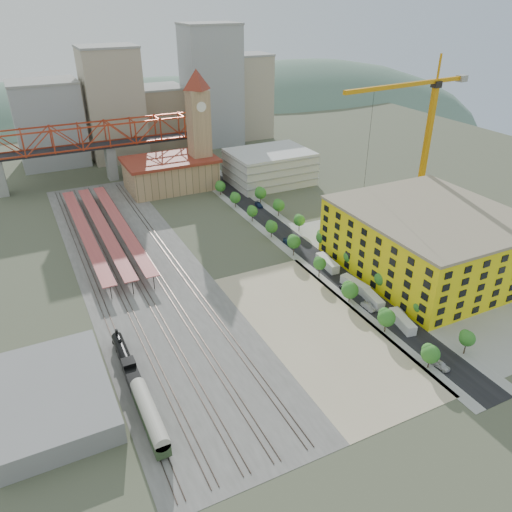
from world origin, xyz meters
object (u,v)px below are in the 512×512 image
site_trailer_a (402,321)px  car_0 (440,365)px  tower_crane (423,125)px  clock_tower (198,118)px  site_trailer_b (372,298)px  coach (150,417)px  site_trailer_c (355,285)px  locomotive (126,360)px  construction_building (429,241)px  site_trailer_d (327,263)px

site_trailer_a → car_0: bearing=-90.4°
tower_crane → car_0: size_ratio=12.46×
clock_tower → site_trailer_b: (8.00, -107.83, -27.44)m
coach → site_trailer_c: 70.34m
locomotive → clock_tower: bearing=61.0°
clock_tower → coach: 139.65m
site_trailer_b → site_trailer_c: (0.00, 7.72, 0.06)m
site_trailer_c → tower_crane: bearing=25.3°
construction_building → car_0: (-29.00, -36.16, -8.63)m
car_0 → site_trailer_a: bearing=70.1°
construction_building → site_trailer_d: 30.57m
site_trailer_d → site_trailer_c: bearing=-86.6°
site_trailer_b → car_0: bearing=-88.8°
site_trailer_c → site_trailer_d: 14.05m
locomotive → tower_crane: size_ratio=0.37×
locomotive → car_0: bearing=-26.6°
tower_crane → site_trailer_c: 64.02m
tower_crane → car_0: bearing=-126.5°
site_trailer_a → site_trailer_b: 12.08m
construction_building → tower_crane: bearing=56.5°
coach → site_trailer_c: size_ratio=1.84×
site_trailer_b → site_trailer_c: site_trailer_c is taller
coach → car_0: size_ratio=3.84×
coach → car_0: coach is taller
site_trailer_c → car_0: 36.17m
clock_tower → car_0: bearing=-87.9°
site_trailer_a → site_trailer_b: site_trailer_a is taller
locomotive → site_trailer_c: bearing=3.9°
construction_building → site_trailer_b: bearing=-163.2°
site_trailer_c → car_0: (-3.00, -36.04, -0.53)m
locomotive → site_trailer_b: size_ratio=2.31×
coach → site_trailer_d: coach is taller
clock_tower → locomotive: clock_tower is taller
coach → site_trailer_c: coach is taller
site_trailer_c → site_trailer_d: site_trailer_d is taller
site_trailer_c → construction_building: bearing=-7.4°
coach → site_trailer_d: bearing=30.2°
site_trailer_a → site_trailer_c: size_ratio=0.99×
construction_building → site_trailer_a: construction_building is taller
clock_tower → coach: (-58.00, -124.40, -25.74)m
car_0 → tower_crane: bearing=44.1°
construction_building → site_trailer_d: (-26.00, 13.93, -8.03)m
clock_tower → tower_crane: 88.84m
coach → site_trailer_a: 66.17m
locomotive → construction_building: bearing=2.9°
site_trailer_c → car_0: bearing=-102.4°
site_trailer_b → site_trailer_c: size_ratio=0.95×
site_trailer_d → coach: bearing=-146.5°
construction_building → car_0: 47.15m
clock_tower → coach: size_ratio=2.94×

